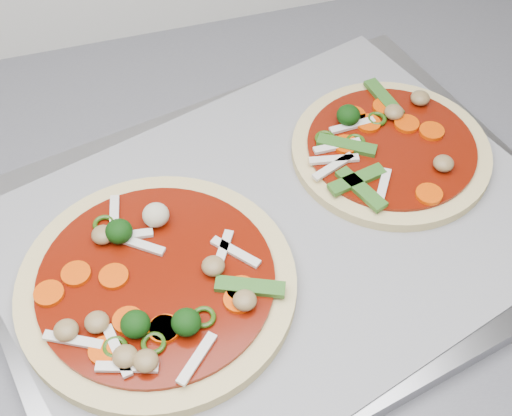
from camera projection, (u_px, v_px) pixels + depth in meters
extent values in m
cube|color=silver|center=(361.00, 379.00, 1.08)|extent=(3.60, 0.60, 0.86)
cube|color=#5B5B61|center=(411.00, 184.00, 0.74)|extent=(3.60, 0.60, 0.04)
cube|color=gray|center=(278.00, 234.00, 0.66)|extent=(0.58, 0.48, 0.02)
cube|color=gray|center=(278.00, 228.00, 0.65)|extent=(0.57, 0.49, 0.00)
cylinder|color=#DCC67E|center=(157.00, 285.00, 0.60)|extent=(0.26, 0.26, 0.01)
cylinder|color=maroon|center=(156.00, 279.00, 0.60)|extent=(0.22, 0.22, 0.00)
ellipsoid|color=olive|center=(213.00, 266.00, 0.59)|extent=(0.02, 0.02, 0.01)
cylinder|color=#EC4700|center=(241.00, 289.00, 0.59)|extent=(0.03, 0.03, 0.00)
cube|color=silver|center=(139.00, 244.00, 0.61)|extent=(0.04, 0.04, 0.00)
cube|color=silver|center=(125.00, 236.00, 0.62)|extent=(0.05, 0.01, 0.00)
cube|color=silver|center=(73.00, 340.00, 0.55)|extent=(0.05, 0.03, 0.00)
ellipsoid|color=olive|center=(103.00, 235.00, 0.62)|extent=(0.03, 0.03, 0.01)
cylinder|color=#EC4700|center=(165.00, 329.00, 0.56)|extent=(0.03, 0.03, 0.00)
torus|color=#23440D|center=(115.00, 347.00, 0.55)|extent=(0.02, 0.02, 0.00)
cube|color=silver|center=(114.00, 217.00, 0.63)|extent=(0.02, 0.05, 0.00)
cube|color=silver|center=(127.00, 367.00, 0.54)|extent=(0.05, 0.02, 0.00)
torus|color=#23440D|center=(154.00, 343.00, 0.55)|extent=(0.03, 0.03, 0.00)
ellipsoid|color=olive|center=(125.00, 356.00, 0.54)|extent=(0.03, 0.03, 0.01)
cylinder|color=#EC4700|center=(114.00, 276.00, 0.59)|extent=(0.03, 0.03, 0.00)
ellipsoid|color=#0E3B0B|center=(119.00, 231.00, 0.61)|extent=(0.03, 0.03, 0.02)
cube|color=silver|center=(197.00, 359.00, 0.54)|extent=(0.04, 0.04, 0.00)
cylinder|color=#EC4700|center=(49.00, 294.00, 0.58)|extent=(0.04, 0.04, 0.00)
cube|color=silver|center=(117.00, 351.00, 0.55)|extent=(0.02, 0.05, 0.00)
cube|color=silver|center=(236.00, 252.00, 0.61)|extent=(0.04, 0.04, 0.00)
cube|color=silver|center=(222.00, 253.00, 0.61)|extent=(0.03, 0.05, 0.00)
ellipsoid|color=olive|center=(66.00, 330.00, 0.56)|extent=(0.03, 0.03, 0.01)
ellipsoid|color=#BFB695|center=(156.00, 215.00, 0.63)|extent=(0.03, 0.03, 0.02)
ellipsoid|color=olive|center=(146.00, 361.00, 0.54)|extent=(0.02, 0.02, 0.01)
ellipsoid|color=olive|center=(97.00, 322.00, 0.56)|extent=(0.03, 0.03, 0.01)
cylinder|color=#EC4700|center=(238.00, 300.00, 0.58)|extent=(0.03, 0.03, 0.00)
ellipsoid|color=#0E3B0B|center=(135.00, 324.00, 0.56)|extent=(0.03, 0.03, 0.02)
cylinder|color=#EC4700|center=(128.00, 320.00, 0.57)|extent=(0.03, 0.03, 0.00)
cylinder|color=#EC4700|center=(76.00, 274.00, 0.60)|extent=(0.03, 0.03, 0.00)
torus|color=#23440D|center=(204.00, 317.00, 0.57)|extent=(0.03, 0.03, 0.00)
cylinder|color=#EC4700|center=(163.00, 329.00, 0.56)|extent=(0.03, 0.03, 0.00)
ellipsoid|color=olive|center=(245.00, 300.00, 0.57)|extent=(0.03, 0.03, 0.01)
ellipsoid|color=#0E3B0B|center=(186.00, 322.00, 0.56)|extent=(0.03, 0.03, 0.02)
torus|color=#23440D|center=(104.00, 224.00, 0.63)|extent=(0.02, 0.02, 0.00)
cylinder|color=#EC4700|center=(104.00, 351.00, 0.55)|extent=(0.03, 0.03, 0.00)
cube|color=#346B22|center=(250.00, 287.00, 0.59)|extent=(0.06, 0.04, 0.00)
cylinder|color=#DCC67E|center=(391.00, 151.00, 0.71)|extent=(0.20, 0.20, 0.01)
cylinder|color=maroon|center=(392.00, 146.00, 0.70)|extent=(0.17, 0.17, 0.00)
cylinder|color=#EC4700|center=(385.00, 107.00, 0.73)|extent=(0.03, 0.03, 0.00)
cube|color=silver|center=(333.00, 167.00, 0.68)|extent=(0.05, 0.03, 0.00)
cube|color=#346B22|center=(357.00, 179.00, 0.67)|extent=(0.06, 0.03, 0.00)
ellipsoid|color=olive|center=(420.00, 98.00, 0.73)|extent=(0.03, 0.03, 0.01)
cube|color=silver|center=(334.00, 159.00, 0.68)|extent=(0.05, 0.02, 0.00)
ellipsoid|color=#0E3B0B|center=(348.00, 115.00, 0.71)|extent=(0.03, 0.03, 0.02)
cylinder|color=#EC4700|center=(407.00, 124.00, 0.71)|extent=(0.03, 0.03, 0.00)
cube|color=#346B22|center=(347.00, 145.00, 0.69)|extent=(0.06, 0.04, 0.00)
ellipsoid|color=olive|center=(444.00, 163.00, 0.67)|extent=(0.03, 0.03, 0.01)
cube|color=silver|center=(352.00, 125.00, 0.71)|extent=(0.05, 0.01, 0.00)
cylinder|color=#EC4700|center=(368.00, 123.00, 0.71)|extent=(0.03, 0.03, 0.00)
torus|color=#23440D|center=(325.00, 138.00, 0.70)|extent=(0.03, 0.03, 0.00)
cylinder|color=#EC4700|center=(432.00, 131.00, 0.71)|extent=(0.03, 0.03, 0.00)
ellipsoid|color=olive|center=(394.00, 112.00, 0.72)|extent=(0.03, 0.03, 0.01)
cube|color=#346B22|center=(384.00, 98.00, 0.74)|extent=(0.02, 0.06, 0.00)
cylinder|color=#EC4700|center=(353.00, 115.00, 0.72)|extent=(0.03, 0.03, 0.00)
cylinder|color=#EC4700|center=(429.00, 194.00, 0.65)|extent=(0.04, 0.04, 0.00)
cube|color=silver|center=(383.00, 188.00, 0.66)|extent=(0.03, 0.04, 0.00)
torus|color=#23440D|center=(377.00, 119.00, 0.72)|extent=(0.03, 0.03, 0.00)
cube|color=silver|center=(337.00, 146.00, 0.69)|extent=(0.05, 0.01, 0.00)
cube|color=#346B22|center=(361.00, 189.00, 0.66)|extent=(0.03, 0.06, 0.00)
cylinder|color=#EC4700|center=(346.00, 145.00, 0.70)|extent=(0.03, 0.03, 0.00)
torus|color=#23440D|center=(355.00, 142.00, 0.70)|extent=(0.02, 0.02, 0.00)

